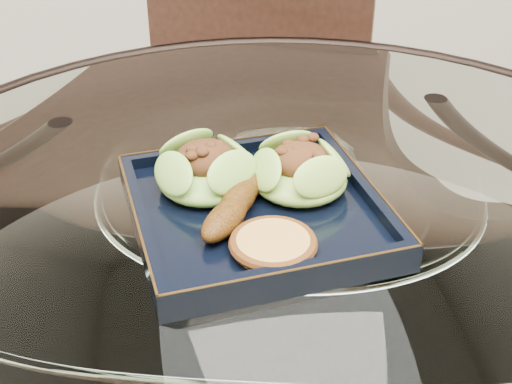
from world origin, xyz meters
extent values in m
cylinder|color=white|center=(0.00, 0.00, 0.76)|extent=(1.10, 1.10, 0.01)
torus|color=black|center=(0.00, 0.00, 0.76)|extent=(1.13, 1.13, 0.02)
cylinder|color=black|center=(0.28, 0.28, 0.38)|extent=(0.04, 0.04, 0.75)
cylinder|color=black|center=(-0.28, 0.28, 0.38)|extent=(0.04, 0.04, 0.75)
cube|color=#321910|center=(-0.02, 0.46, 0.52)|extent=(0.60, 0.60, 0.04)
cylinder|color=#321910|center=(-0.27, 0.35, 0.25)|extent=(0.04, 0.04, 0.49)
cylinder|color=#321910|center=(0.09, 0.20, 0.25)|extent=(0.04, 0.04, 0.49)
cylinder|color=#321910|center=(-0.13, 0.72, 0.25)|extent=(0.04, 0.04, 0.49)
cylinder|color=#321910|center=(0.24, 0.57, 0.25)|extent=(0.04, 0.04, 0.49)
cube|color=black|center=(-0.04, -0.01, 0.77)|extent=(0.31, 0.31, 0.02)
ellipsoid|color=#4F8C28|center=(-0.09, 0.04, 0.80)|extent=(0.13, 0.13, 0.04)
ellipsoid|color=olive|center=(0.02, 0.02, 0.80)|extent=(0.13, 0.13, 0.04)
ellipsoid|color=#5E3409|center=(-0.06, -0.01, 0.80)|extent=(0.10, 0.16, 0.03)
cylinder|color=gold|center=(-0.03, -0.09, 0.79)|extent=(0.09, 0.09, 0.01)
camera|label=1|loc=(-0.13, -0.66, 1.23)|focal=50.00mm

